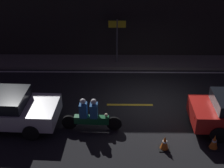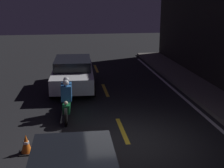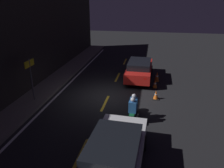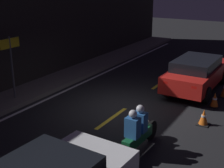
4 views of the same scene
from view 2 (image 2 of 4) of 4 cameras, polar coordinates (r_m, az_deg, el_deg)
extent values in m
plane|color=black|center=(9.22, 3.00, -10.97)|extent=(56.00, 56.00, 0.00)
cube|color=gold|center=(18.62, -2.92, 2.84)|extent=(2.00, 0.14, 0.01)
cube|color=gold|center=(14.29, -1.24, -1.13)|extent=(2.00, 0.14, 0.01)
cube|color=gold|center=(10.11, 1.90, -8.45)|extent=(2.00, 0.14, 0.01)
cube|color=silver|center=(14.51, -7.15, 1.56)|extent=(4.35, 2.00, 0.64)
cube|color=black|center=(14.60, -7.21, 3.80)|extent=(2.42, 1.73, 0.44)
cube|color=red|center=(16.52, -4.96, 3.92)|extent=(0.07, 0.20, 0.10)
cube|color=red|center=(16.55, -9.02, 3.80)|extent=(0.07, 0.20, 0.10)
cylinder|color=black|center=(13.32, -3.46, -1.05)|extent=(0.62, 0.21, 0.61)
cylinder|color=black|center=(13.38, -11.02, -1.24)|extent=(0.62, 0.21, 0.61)
cylinder|color=black|center=(15.87, -3.82, 1.69)|extent=(0.62, 0.21, 0.61)
cylinder|color=black|center=(15.92, -10.17, 1.52)|extent=(0.62, 0.21, 0.61)
cube|color=red|center=(7.57, -2.85, -10.23)|extent=(0.06, 0.20, 0.10)
cube|color=red|center=(7.58, -11.40, -10.50)|extent=(0.06, 0.20, 0.10)
cylinder|color=black|center=(10.49, -8.41, -5.97)|extent=(0.59, 0.11, 0.59)
cylinder|color=black|center=(12.11, -8.07, -2.97)|extent=(0.59, 0.13, 0.59)
cube|color=#14592D|center=(11.24, -8.26, -3.65)|extent=(1.33, 0.30, 0.30)
sphere|color=#F2EABF|center=(10.64, -8.43, -3.47)|extent=(0.14, 0.14, 0.14)
cube|color=#265999|center=(11.01, -8.36, -1.73)|extent=(0.30, 0.37, 0.55)
sphere|color=silver|center=(10.91, -8.44, 0.20)|extent=(0.22, 0.22, 0.22)
cube|color=#265999|center=(11.40, -8.28, -1.13)|extent=(0.30, 0.37, 0.55)
sphere|color=silver|center=(11.29, -8.36, 0.74)|extent=(0.22, 0.22, 0.22)
cube|color=black|center=(9.06, -15.31, -11.96)|extent=(0.39, 0.39, 0.03)
cone|color=orange|center=(8.94, -15.43, -10.43)|extent=(0.30, 0.30, 0.51)
cylinder|color=white|center=(8.93, -15.44, -10.28)|extent=(0.16, 0.16, 0.06)
camera|label=1|loc=(14.20, -57.56, 22.20)|focal=50.00mm
camera|label=3|loc=(20.11, -11.08, 19.64)|focal=35.00mm
camera|label=4|loc=(17.87, -19.84, 16.08)|focal=50.00mm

